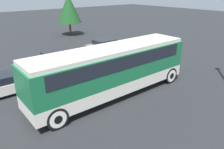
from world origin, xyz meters
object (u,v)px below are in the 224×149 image
at_px(tour_bus, 113,67).
at_px(parked_car_mid, 59,58).
at_px(parked_car_near, 9,83).
at_px(parked_car_far, 106,46).

relative_size(tour_bus, parked_car_mid, 2.40).
distance_m(parked_car_near, parked_car_far, 11.56).
relative_size(parked_car_mid, parked_car_far, 1.07).
xyz_separation_m(tour_bus, parked_car_mid, (-0.03, 7.71, -1.31)).
height_order(parked_car_mid, parked_car_far, parked_car_far).
height_order(parked_car_near, parked_car_far, parked_car_far).
xyz_separation_m(parked_car_mid, parked_car_far, (5.87, 0.67, 0.08)).
bearing_deg(parked_car_mid, tour_bus, -89.76).
bearing_deg(tour_bus, parked_car_far, 55.13).
xyz_separation_m(tour_bus, parked_car_near, (-5.12, 4.67, -1.27)).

